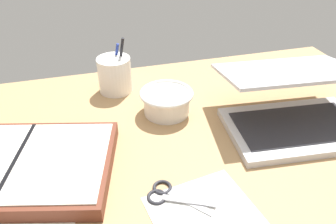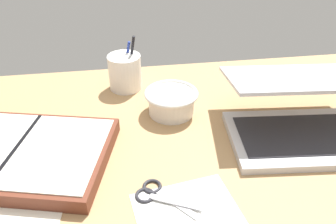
# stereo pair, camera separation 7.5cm
# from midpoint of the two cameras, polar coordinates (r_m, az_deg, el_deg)

# --- Properties ---
(desk_top) EXTENTS (1.40, 1.00, 0.02)m
(desk_top) POSITION_cam_midpoint_polar(r_m,az_deg,el_deg) (0.71, -1.96, -10.49)
(desk_top) COLOR tan
(desk_top) RESTS_ON ground
(laptop) EXTENTS (0.36, 0.33, 0.15)m
(laptop) POSITION_cam_midpoint_polar(r_m,az_deg,el_deg) (0.85, 18.74, 0.63)
(laptop) COLOR #B7B7BC
(laptop) RESTS_ON desk_top
(bowl) EXTENTS (0.14, 0.14, 0.06)m
(bowl) POSITION_cam_midpoint_polar(r_m,az_deg,el_deg) (0.86, -2.76, 1.85)
(bowl) COLOR silver
(bowl) RESTS_ON desk_top
(pen_cup) EXTENTS (0.10, 0.10, 0.16)m
(pen_cup) POSITION_cam_midpoint_polar(r_m,az_deg,el_deg) (0.97, -11.46, 6.34)
(pen_cup) COLOR white
(pen_cup) RESTS_ON desk_top
(planner) EXTENTS (0.44, 0.35, 0.04)m
(planner) POSITION_cam_midpoint_polar(r_m,az_deg,el_deg) (0.77, -27.30, -8.46)
(planner) COLOR brown
(planner) RESTS_ON desk_top
(scissors) EXTENTS (0.13, 0.11, 0.01)m
(scissors) POSITION_cam_midpoint_polar(r_m,az_deg,el_deg) (0.65, -3.53, -14.29)
(scissors) COLOR #B7B7BC
(scissors) RESTS_ON desk_top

